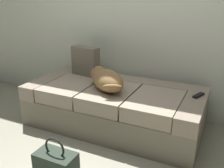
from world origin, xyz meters
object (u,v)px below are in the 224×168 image
handbag (56,166)px  throw_pillow (86,61)px  tv_remote (199,95)px  dog_tan (106,79)px  couch (114,106)px

handbag → throw_pillow: bearing=110.3°
tv_remote → throw_pillow: 1.33m
throw_pillow → dog_tan: bearing=-36.7°
dog_tan → throw_pillow: size_ratio=1.65×
dog_tan → handbag: size_ratio=1.48×
dog_tan → handbag: (0.02, -0.90, -0.43)m
throw_pillow → tv_remote: bearing=-4.8°
dog_tan → tv_remote: dog_tan is taller
throw_pillow → handbag: size_ratio=0.90×
tv_remote → throw_pillow: throw_pillow is taller
tv_remote → dog_tan: bearing=-145.6°
tv_remote → couch: bearing=-150.7°
dog_tan → throw_pillow: (-0.43, 0.32, 0.06)m
throw_pillow → handbag: bearing=-69.7°
couch → tv_remote: bearing=8.2°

